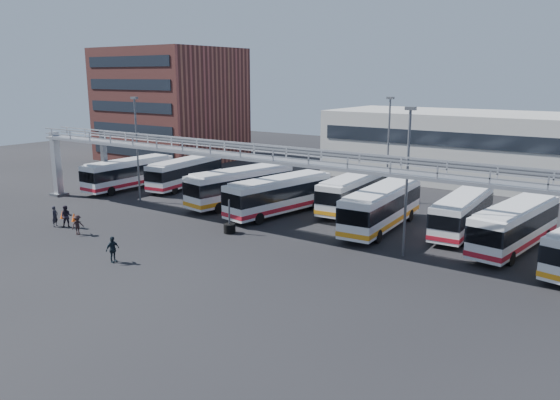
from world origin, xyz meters
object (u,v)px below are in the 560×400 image
Objects in this scene: light_pole_back at (388,144)px; pedestrian_b at (66,217)px; light_pole_mid at (407,175)px; bus_6 at (382,206)px; pedestrian_d at (113,249)px; pedestrian_a at (55,216)px; cone_right at (63,214)px; bus_7 at (462,212)px; tire_stack at (230,227)px; bus_4 at (279,194)px; bus_0 at (129,173)px; light_pole_left at (137,144)px; cone_left at (74,217)px; bus_1 at (185,172)px; bus_3 at (241,185)px; bus_5 at (353,191)px; bus_8 at (515,225)px; pedestrian_c at (78,225)px.

light_pole_back is 5.53× the size of pedestrian_b.
bus_6 is (-4.12, 5.34, -3.80)m from light_pole_mid.
pedestrian_a is at bearing 74.07° from pedestrian_d.
light_pole_mid is 29.84m from cone_right.
bus_7 is at bearing -14.32° from pedestrian_b.
tire_stack is (-5.51, -17.50, -5.27)m from light_pole_back.
bus_4 is 18.94m from pedestrian_a.
bus_0 is 0.94× the size of bus_6.
light_pole_back is at bearing 47.60° from cone_right.
light_pole_left is at bearing 177.95° from light_pole_mid.
pedestrian_b reaches higher than cone_left.
light_pole_mid is 30.49m from bus_1.
light_pole_mid reaches higher than pedestrian_a.
light_pole_mid is 0.86× the size of bus_3.
bus_3 is at bearing 4.31° from bus_0.
bus_5 is at bearing 58.71° from bus_4.
bus_8 is at bearing 11.14° from bus_3.
tire_stack is (14.91, 4.86, 0.09)m from cone_right.
pedestrian_b is at bearing 70.64° from pedestrian_d.
bus_0 is at bearing -170.11° from bus_8.
cone_left is at bearing -81.21° from light_pole_left.
tire_stack is (20.06, -6.91, -1.37)m from bus_0.
bus_6 is (4.88, -4.50, 0.11)m from bus_5.
bus_6 is at bearing -157.88° from bus_7.
cone_right is (-13.00, 4.93, -0.52)m from pedestrian_d.
bus_1 is 15.86m from bus_4.
tire_stack is at bearing 20.34° from cone_left.
tire_stack is at bearing -19.28° from bus_0.
bus_5 is at bearing 132.41° from light_pole_mid.
bus_8 is (39.47, 1.43, 0.02)m from bus_0.
pedestrian_d reaches higher than pedestrian_c.
light_pole_mid is at bearing -127.50° from bus_8.
bus_6 is at bearing -68.09° from light_pole_back.
pedestrian_a is (-26.53, -9.28, -4.86)m from light_pole_mid.
light_pole_left is at bearing -142.80° from bus_3.
pedestrian_d is at bearing -127.07° from pedestrian_a.
bus_3 is at bearing -49.27° from pedestrian_a.
pedestrian_b is at bearing -27.91° from cone_right.
pedestrian_b is at bearing -126.25° from light_pole_back.
bus_7 is at bearing -7.93° from bus_1.
light_pole_left is at bearing 87.16° from cone_right.
bus_4 is 6.22× the size of pedestrian_b.
light_pole_mid is at bearing -55.71° from bus_6.
light_pole_back reaches higher than bus_8.
pedestrian_d is at bearing -109.82° from bus_5.
bus_6 is (3.88, -9.66, -3.80)m from light_pole_back.
bus_1 is 0.94× the size of bus_6.
pedestrian_d is (18.15, -16.69, -0.93)m from bus_0.
light_pole_mid is 13.90m from bus_5.
light_pole_left is 15.28m from bus_4.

